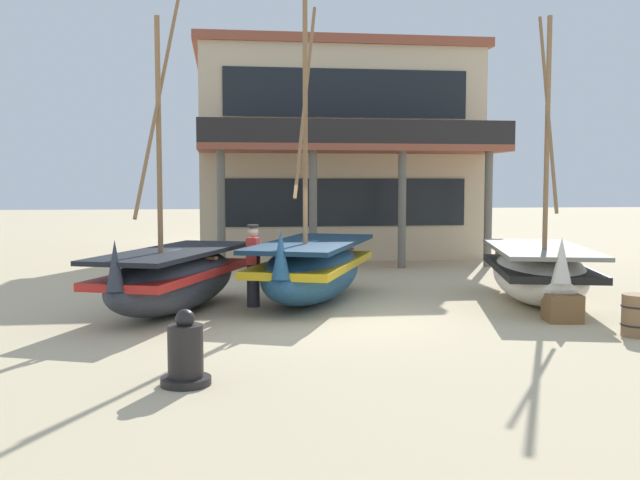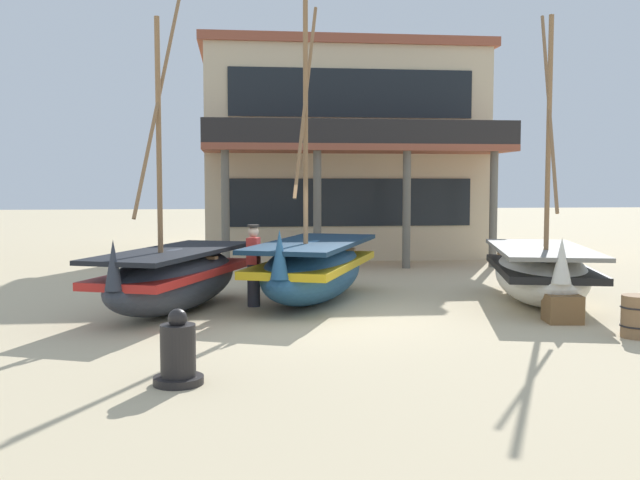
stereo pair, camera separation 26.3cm
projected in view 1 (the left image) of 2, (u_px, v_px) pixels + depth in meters
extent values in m
plane|color=#CCB78E|center=(327.00, 318.00, 13.71)|extent=(120.00, 120.00, 0.00)
ellipsoid|color=#2D333D|center=(175.00, 281.00, 14.43)|extent=(3.19, 5.04, 1.23)
cube|color=red|center=(175.00, 273.00, 14.42)|extent=(3.14, 4.86, 0.15)
cube|color=black|center=(174.00, 252.00, 14.39)|extent=(3.20, 4.96, 0.09)
cone|color=#2D333D|center=(115.00, 265.00, 12.16)|extent=(0.40, 0.40, 0.86)
cylinder|color=olive|center=(159.00, 145.00, 13.65)|extent=(0.10, 0.10, 4.75)
cylinder|color=olive|center=(158.00, 100.00, 13.58)|extent=(0.81, 1.94, 4.36)
cube|color=olive|center=(182.00, 257.00, 14.75)|extent=(1.43, 0.69, 0.06)
ellipsoid|color=silver|center=(539.00, 275.00, 15.52)|extent=(2.86, 4.84, 1.19)
cube|color=black|center=(539.00, 268.00, 15.51)|extent=(2.83, 4.66, 0.14)
cube|color=gray|center=(539.00, 249.00, 15.48)|extent=(2.89, 4.76, 0.08)
cone|color=silver|center=(562.00, 260.00, 13.33)|extent=(0.44, 0.44, 0.83)
cylinder|color=olive|center=(547.00, 143.00, 14.75)|extent=(0.10, 0.10, 5.03)
cylinder|color=olive|center=(548.00, 109.00, 14.70)|extent=(0.61, 2.19, 4.13)
cube|color=olive|center=(536.00, 253.00, 15.83)|extent=(1.71, 0.57, 0.06)
ellipsoid|color=#23517A|center=(313.00, 271.00, 15.67)|extent=(3.42, 5.25, 1.30)
cube|color=gold|center=(313.00, 264.00, 15.66)|extent=(3.36, 5.07, 0.16)
cube|color=#132C43|center=(313.00, 243.00, 15.62)|extent=(3.43, 5.18, 0.09)
cone|color=#23517A|center=(281.00, 255.00, 13.32)|extent=(0.45, 0.45, 0.91)
cylinder|color=olive|center=(305.00, 132.00, 14.85)|extent=(0.10, 0.10, 5.32)
cylinder|color=olive|center=(305.00, 99.00, 14.79)|extent=(0.67, 1.58, 4.01)
cube|color=olive|center=(317.00, 249.00, 16.00)|extent=(1.59, 0.75, 0.06)
cylinder|color=#33333D|center=(253.00, 285.00, 15.00)|extent=(0.26, 0.26, 0.88)
cube|color=#B22D28|center=(253.00, 251.00, 14.94)|extent=(0.31, 0.40, 0.54)
sphere|color=beige|center=(253.00, 232.00, 14.91)|extent=(0.22, 0.22, 0.22)
cylinder|color=#2D2823|center=(253.00, 226.00, 14.90)|extent=(0.24, 0.24, 0.05)
cylinder|color=black|center=(186.00, 381.00, 9.19)|extent=(0.64, 0.64, 0.10)
cylinder|color=black|center=(185.00, 351.00, 9.16)|extent=(0.45, 0.45, 0.66)
sphere|color=black|center=(185.00, 319.00, 9.13)|extent=(0.25, 0.25, 0.25)
cylinder|color=olive|center=(638.00, 315.00, 12.08)|extent=(0.52, 0.52, 0.70)
torus|color=black|center=(638.00, 306.00, 12.07)|extent=(0.56, 0.56, 0.03)
torus|color=black|center=(638.00, 325.00, 12.09)|extent=(0.56, 0.56, 0.03)
cube|color=brown|center=(562.00, 308.00, 13.38)|extent=(0.69, 0.69, 0.51)
cube|color=beige|center=(332.00, 157.00, 26.52)|extent=(9.36, 6.12, 6.97)
cube|color=brown|center=(332.00, 55.00, 26.24)|extent=(9.74, 6.36, 0.30)
cube|color=black|center=(346.00, 202.00, 23.59)|extent=(7.87, 0.06, 1.53)
cube|color=black|center=(347.00, 93.00, 23.32)|extent=(7.87, 0.06, 1.53)
cube|color=brown|center=(353.00, 149.00, 22.31)|extent=(9.36, 2.40, 0.20)
cylinder|color=#666056|center=(221.00, 211.00, 21.09)|extent=(0.24, 0.24, 3.49)
cylinder|color=#666056|center=(313.00, 210.00, 21.44)|extent=(0.24, 0.24, 3.49)
cylinder|color=#666056|center=(402.00, 210.00, 21.80)|extent=(0.24, 0.24, 3.49)
cylinder|color=#666056|center=(488.00, 209.00, 22.15)|extent=(0.24, 0.24, 3.49)
cube|color=black|center=(360.00, 131.00, 21.14)|extent=(9.36, 0.08, 0.70)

